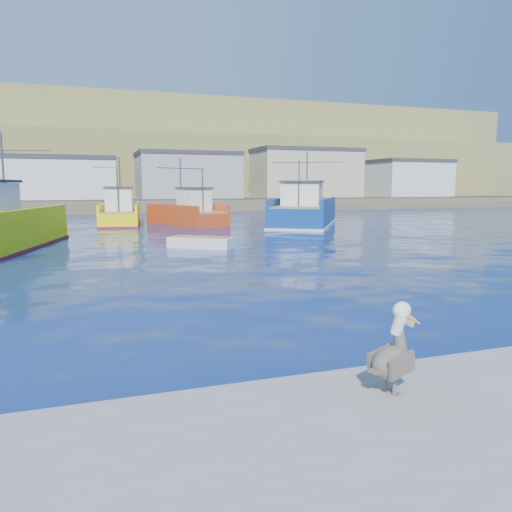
# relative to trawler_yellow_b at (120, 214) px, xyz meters

# --- Properties ---
(ground) EXTENTS (260.00, 260.00, 0.00)m
(ground) POSITION_rel_trawler_yellow_b_xyz_m (2.23, -37.39, -0.96)
(ground) COLOR #072154
(ground) RESTS_ON ground
(dock_bollards) EXTENTS (36.20, 0.20, 0.30)m
(dock_bollards) POSITION_rel_trawler_yellow_b_xyz_m (2.83, -40.79, -0.31)
(dock_bollards) COLOR #4C4C4C
(dock_bollards) RESTS_ON dock
(far_shore) EXTENTS (200.00, 81.00, 24.00)m
(far_shore) POSITION_rel_trawler_yellow_b_xyz_m (2.23, 71.81, 8.02)
(far_shore) COLOR brown
(far_shore) RESTS_ON ground
(trawler_yellow_b) EXTENTS (4.66, 10.04, 6.31)m
(trawler_yellow_b) POSITION_rel_trawler_yellow_b_xyz_m (0.00, 0.00, 0.00)
(trawler_yellow_b) COLOR #FFF506
(trawler_yellow_b) RESTS_ON ground
(trawler_blue) EXTENTS (11.21, 14.07, 6.81)m
(trawler_blue) POSITION_rel_trawler_yellow_b_xyz_m (15.88, -5.78, 0.21)
(trawler_blue) COLOR navy
(trawler_blue) RESTS_ON ground
(boat_orange) EXTENTS (6.44, 9.64, 6.17)m
(boat_orange) POSITION_rel_trawler_yellow_b_xyz_m (5.92, -1.95, 0.11)
(boat_orange) COLOR #C13E19
(boat_orange) RESTS_ON ground
(skiff_mid) EXTENTS (3.77, 3.27, 0.81)m
(skiff_mid) POSITION_rel_trawler_yellow_b_xyz_m (3.14, -19.43, -0.70)
(skiff_mid) COLOR silver
(skiff_mid) RESTS_ON ground
(pelican) EXTENTS (1.09, 0.64, 1.36)m
(pelican) POSITION_rel_trawler_yellow_b_xyz_m (1.06, -41.48, 0.12)
(pelican) COLOR #595451
(pelican) RESTS_ON dock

